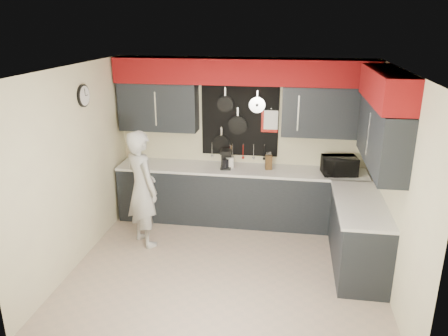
% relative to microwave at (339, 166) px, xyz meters
% --- Properties ---
extents(ground, '(4.00, 4.00, 0.00)m').
position_rel_microwave_xyz_m(ground, '(-1.50, -1.39, -1.06)').
color(ground, tan).
rests_on(ground, ground).
extents(back_wall_assembly, '(4.00, 0.36, 2.60)m').
position_rel_microwave_xyz_m(back_wall_assembly, '(-1.49, 0.21, 0.95)').
color(back_wall_assembly, beige).
rests_on(back_wall_assembly, ground).
extents(right_wall_assembly, '(0.36, 3.50, 2.60)m').
position_rel_microwave_xyz_m(right_wall_assembly, '(0.35, -1.13, 0.88)').
color(right_wall_assembly, beige).
rests_on(right_wall_assembly, ground).
extents(left_wall_assembly, '(0.05, 3.50, 2.60)m').
position_rel_microwave_xyz_m(left_wall_assembly, '(-3.49, -1.37, 0.28)').
color(left_wall_assembly, beige).
rests_on(left_wall_assembly, ground).
extents(base_cabinets, '(3.95, 2.20, 0.92)m').
position_rel_microwave_xyz_m(base_cabinets, '(-1.01, -0.26, -0.60)').
color(base_cabinets, black).
rests_on(base_cabinets, ground).
extents(microwave, '(0.55, 0.42, 0.28)m').
position_rel_microwave_xyz_m(microwave, '(0.00, 0.00, 0.00)').
color(microwave, black).
rests_on(microwave, base_cabinets).
extents(knife_block, '(0.12, 0.12, 0.22)m').
position_rel_microwave_xyz_m(knife_block, '(-1.06, 0.08, -0.03)').
color(knife_block, '#3C2713').
rests_on(knife_block, base_cabinets).
extents(utensil_crock, '(0.13, 0.13, 0.17)m').
position_rel_microwave_xyz_m(utensil_crock, '(-1.67, 0.07, -0.06)').
color(utensil_crock, white).
rests_on(utensil_crock, base_cabinets).
extents(coffee_maker, '(0.18, 0.21, 0.30)m').
position_rel_microwave_xyz_m(coffee_maker, '(-1.72, 0.03, 0.02)').
color(coffee_maker, black).
rests_on(coffee_maker, base_cabinets).
extents(person, '(0.74, 0.72, 1.71)m').
position_rel_microwave_xyz_m(person, '(-2.79, -0.87, -0.21)').
color(person, '#B9BAB7').
rests_on(person, ground).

